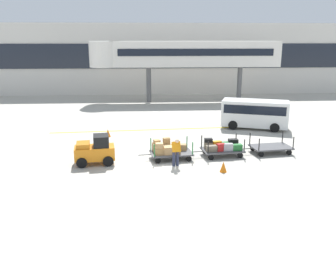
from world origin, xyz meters
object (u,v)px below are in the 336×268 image
object	(u,v)px
baggage_tug	(95,150)
safety_cone_near	(223,167)
baggage_cart_lead	(168,150)
shuttle_van	(255,112)
safety_cone_far	(108,133)
baggage_handler	(176,151)
baggage_cart_tail	(271,147)
baggage_cart_middle	(222,147)

from	to	relation	value
baggage_tug	safety_cone_near	bearing A→B (deg)	-13.96
baggage_tug	baggage_cart_lead	size ratio (longest dim) A/B	0.73
shuttle_van	safety_cone_far	size ratio (longest dim) A/B	9.38
baggage_tug	safety_cone_near	world-z (taller)	baggage_tug
baggage_handler	baggage_cart_tail	bearing A→B (deg)	19.12
shuttle_van	baggage_tug	bearing A→B (deg)	-145.65
baggage_cart_middle	shuttle_van	size ratio (longest dim) A/B	0.59
baggage_cart_middle	safety_cone_far	world-z (taller)	baggage_cart_middle
safety_cone_near	baggage_tug	bearing A→B (deg)	166.04
shuttle_van	safety_cone_far	distance (m)	10.95
baggage_cart_middle	safety_cone_far	size ratio (longest dim) A/B	5.58
baggage_tug	shuttle_van	bearing A→B (deg)	34.35
baggage_cart_lead	shuttle_van	distance (m)	9.76
baggage_cart_middle	safety_cone_far	bearing A→B (deg)	146.69
baggage_cart_middle	baggage_cart_tail	bearing A→B (deg)	7.33
baggage_tug	safety_cone_far	size ratio (longest dim) A/B	4.05
baggage_cart_lead	baggage_handler	bearing A→B (deg)	-74.38
baggage_tug	baggage_cart_middle	distance (m)	7.17
baggage_cart_lead	baggage_cart_middle	bearing A→B (deg)	7.18
baggage_cart_middle	shuttle_van	xyz separation A→B (m)	(3.76, 6.47, 0.72)
baggage_cart_lead	baggage_cart_tail	bearing A→B (deg)	7.25
baggage_cart_tail	safety_cone_far	distance (m)	10.80
baggage_cart_lead	baggage_cart_middle	size ratio (longest dim) A/B	1.00
baggage_tug	baggage_handler	xyz separation A→B (m)	(4.30, -0.66, 0.11)
baggage_tug	baggage_cart_tail	bearing A→B (deg)	7.56
safety_cone_far	baggage_tug	bearing A→B (deg)	-91.23
baggage_cart_tail	safety_cone_near	distance (m)	4.56
baggage_cart_lead	shuttle_van	xyz separation A→B (m)	(6.90, 6.86, 0.68)
baggage_cart_lead	baggage_cart_middle	world-z (taller)	baggage_cart_lead
safety_cone_far	safety_cone_near	bearing A→B (deg)	-47.86
baggage_handler	shuttle_van	xyz separation A→B (m)	(6.56, 8.09, 0.37)
baggage_cart_tail	baggage_handler	distance (m)	6.13
shuttle_van	safety_cone_near	world-z (taller)	shuttle_van
baggage_tug	baggage_handler	bearing A→B (deg)	-8.77
safety_cone_near	baggage_handler	bearing A→B (deg)	157.09
baggage_handler	baggage_cart_lead	bearing A→B (deg)	105.62
baggage_cart_lead	safety_cone_far	world-z (taller)	baggage_cart_lead
baggage_cart_lead	baggage_cart_middle	xyz separation A→B (m)	(3.15, 0.40, -0.04)
shuttle_van	baggage_cart_tail	bearing A→B (deg)	-97.40
baggage_cart_tail	baggage_cart_middle	bearing A→B (deg)	-172.67
baggage_cart_lead	safety_cone_far	xyz separation A→B (m)	(-3.84, 4.99, -0.28)
baggage_tug	baggage_cart_middle	bearing A→B (deg)	7.66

